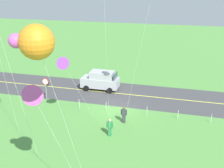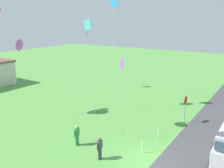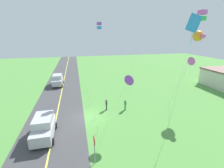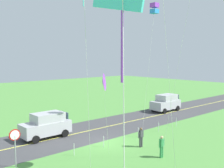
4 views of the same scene
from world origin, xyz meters
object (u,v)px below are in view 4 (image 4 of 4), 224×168
car_parked_west_far (166,103)px  person_adult_near (141,136)px  kite_red_low (154,9)px  car_suv_foreground (46,125)px  stop_sign (15,140)px  kite_orange_near (103,82)px  person_adult_companion (162,146)px

car_parked_west_far → person_adult_near: 15.47m
person_adult_near → kite_red_low: size_ratio=0.14×
car_parked_west_far → kite_red_low: (11.43, 7.23, 10.09)m
car_suv_foreground → stop_sign: 6.66m
car_parked_west_far → kite_orange_near: bearing=26.1°
stop_sign → person_adult_companion: stop_sign is taller
car_parked_west_far → kite_orange_near: 21.07m
person_adult_companion → kite_red_low: 11.12m
car_parked_west_far → person_adult_near: (13.42, 7.69, -0.29)m
car_parked_west_far → stop_sign: size_ratio=1.72×
kite_red_low → kite_orange_near: 9.18m
person_adult_companion → kite_orange_near: 6.66m
stop_sign → person_adult_near: bearing=163.1°
person_adult_companion → person_adult_near: bearing=51.1°
car_suv_foreground → kite_orange_near: (0.62, 8.79, 4.52)m
car_parked_west_far → kite_red_low: size_ratio=0.38×
stop_sign → person_adult_companion: 10.15m
person_adult_near → kite_red_low: bearing=46.2°
person_adult_near → kite_red_low: (-1.99, -0.45, 10.38)m
kite_orange_near → car_parked_west_far: bearing=-153.9°
car_suv_foreground → kite_orange_near: bearing=86.0°
kite_orange_near → kite_red_low: bearing=-165.6°
car_suv_foreground → kite_red_low: bearing=132.7°
person_adult_near → person_adult_companion: 2.64m
stop_sign → person_adult_companion: size_ratio=1.60×
stop_sign → person_adult_near: 9.65m
car_suv_foreground → person_adult_companion: 10.71m
car_suv_foreground → car_parked_west_far: size_ratio=1.00×
car_parked_west_far → kite_red_low: kite_red_low is taller
stop_sign → person_adult_near: stop_sign is taller
person_adult_near → kite_red_low: kite_red_low is taller
stop_sign → kite_red_low: bearing=168.2°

